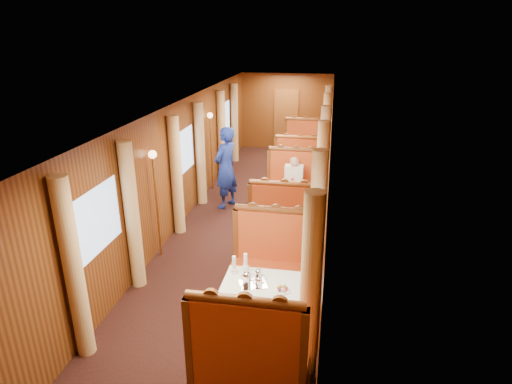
% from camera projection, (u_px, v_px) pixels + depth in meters
% --- Properties ---
extents(floor, '(3.00, 12.00, 0.01)m').
position_uv_depth(floor, '(254.00, 220.00, 9.14)').
color(floor, black).
rests_on(floor, ground).
extents(ceiling, '(3.00, 12.00, 0.01)m').
position_uv_depth(ceiling, '(254.00, 102.00, 8.25)').
color(ceiling, silver).
rests_on(ceiling, wall_left).
extents(wall_far, '(3.00, 0.01, 2.50)m').
position_uv_depth(wall_far, '(286.00, 112.00, 14.21)').
color(wall_far, brown).
rests_on(wall_far, floor).
extents(wall_left, '(0.01, 12.00, 2.50)m').
position_uv_depth(wall_left, '(184.00, 161.00, 8.94)').
color(wall_left, brown).
rests_on(wall_left, floor).
extents(wall_right, '(0.01, 12.00, 2.50)m').
position_uv_depth(wall_right, '(329.00, 168.00, 8.45)').
color(wall_right, brown).
rests_on(wall_right, floor).
extents(doorway_far, '(0.80, 0.04, 2.00)m').
position_uv_depth(doorway_far, '(286.00, 120.00, 14.27)').
color(doorway_far, brown).
rests_on(doorway_far, floor).
extents(table_near, '(1.05, 0.72, 0.75)m').
position_uv_depth(table_near, '(263.00, 307.00, 5.66)').
color(table_near, white).
rests_on(table_near, floor).
extents(banquette_near_fwd, '(1.30, 0.55, 1.34)m').
position_uv_depth(banquette_near_fwd, '(248.00, 359.00, 4.71)').
color(banquette_near_fwd, '#B02613').
rests_on(banquette_near_fwd, floor).
extents(banquette_near_aft, '(1.30, 0.55, 1.34)m').
position_uv_depth(banquette_near_aft, '(273.00, 265.00, 6.58)').
color(banquette_near_aft, '#B02613').
rests_on(banquette_near_aft, floor).
extents(table_mid, '(1.05, 0.72, 0.75)m').
position_uv_depth(table_mid, '(290.00, 206.00, 8.88)').
color(table_mid, white).
rests_on(table_mid, floor).
extents(banquette_mid_fwd, '(1.30, 0.55, 1.34)m').
position_uv_depth(banquette_mid_fwd, '(284.00, 225.00, 7.93)').
color(banquette_mid_fwd, '#B02613').
rests_on(banquette_mid_fwd, floor).
extents(banquette_mid_aft, '(1.30, 0.55, 1.34)m').
position_uv_depth(banquette_mid_aft, '(294.00, 188.00, 9.80)').
color(banquette_mid_aft, '#B02613').
rests_on(banquette_mid_aft, floor).
extents(table_far, '(1.05, 0.72, 0.75)m').
position_uv_depth(table_far, '(302.00, 159.00, 12.10)').
color(table_far, white).
rests_on(table_far, floor).
extents(banquette_far_fwd, '(1.30, 0.55, 1.34)m').
position_uv_depth(banquette_far_fwd, '(299.00, 168.00, 11.15)').
color(banquette_far_fwd, '#B02613').
rests_on(banquette_far_fwd, floor).
extents(banquette_far_aft, '(1.30, 0.55, 1.34)m').
position_uv_depth(banquette_far_aft, '(305.00, 149.00, 13.02)').
color(banquette_far_aft, '#B02613').
rests_on(banquette_far_aft, floor).
extents(tea_tray, '(0.41, 0.37, 0.01)m').
position_uv_depth(tea_tray, '(253.00, 284.00, 5.49)').
color(tea_tray, silver).
rests_on(tea_tray, table_near).
extents(teapot_left, '(0.22, 0.19, 0.15)m').
position_uv_depth(teapot_left, '(247.00, 280.00, 5.46)').
color(teapot_left, silver).
rests_on(teapot_left, tea_tray).
extents(teapot_right, '(0.15, 0.12, 0.12)m').
position_uv_depth(teapot_right, '(259.00, 284.00, 5.41)').
color(teapot_right, silver).
rests_on(teapot_right, tea_tray).
extents(teapot_back, '(0.15, 0.11, 0.12)m').
position_uv_depth(teapot_back, '(258.00, 275.00, 5.59)').
color(teapot_back, silver).
rests_on(teapot_back, tea_tray).
extents(fruit_plate, '(0.21, 0.21, 0.05)m').
position_uv_depth(fruit_plate, '(282.00, 289.00, 5.36)').
color(fruit_plate, white).
rests_on(fruit_plate, table_near).
extents(cup_inboard, '(0.08, 0.08, 0.26)m').
position_uv_depth(cup_inboard, '(234.00, 267.00, 5.70)').
color(cup_inboard, white).
rests_on(cup_inboard, table_near).
extents(cup_outboard, '(0.08, 0.08, 0.26)m').
position_uv_depth(cup_outboard, '(246.00, 264.00, 5.76)').
color(cup_outboard, white).
rests_on(cup_outboard, table_near).
extents(rose_vase_mid, '(0.06, 0.06, 0.36)m').
position_uv_depth(rose_vase_mid, '(292.00, 181.00, 8.68)').
color(rose_vase_mid, silver).
rests_on(rose_vase_mid, table_mid).
extents(rose_vase_far, '(0.06, 0.06, 0.36)m').
position_uv_depth(rose_vase_far, '(302.00, 140.00, 11.89)').
color(rose_vase_far, silver).
rests_on(rose_vase_far, table_far).
extents(window_left_near, '(0.01, 1.20, 0.90)m').
position_uv_depth(window_left_near, '(97.00, 221.00, 5.64)').
color(window_left_near, '#92ADD2').
rests_on(window_left_near, wall_left).
extents(curtain_left_near_a, '(0.22, 0.22, 2.35)m').
position_uv_depth(curtain_left_near_a, '(73.00, 271.00, 5.00)').
color(curtain_left_near_a, '#E0B473').
rests_on(curtain_left_near_a, floor).
extents(curtain_left_near_b, '(0.22, 0.22, 2.35)m').
position_uv_depth(curtain_left_near_b, '(132.00, 217.00, 6.44)').
color(curtain_left_near_b, '#E0B473').
rests_on(curtain_left_near_b, floor).
extents(window_right_near, '(0.01, 1.20, 0.90)m').
position_uv_depth(window_right_near, '(324.00, 239.00, 5.16)').
color(window_right_near, '#92ADD2').
rests_on(window_right_near, wall_right).
extents(curtain_right_near_a, '(0.22, 0.22, 2.35)m').
position_uv_depth(curtain_right_near_a, '(310.00, 294.00, 4.56)').
color(curtain_right_near_a, '#E0B473').
rests_on(curtain_right_near_a, floor).
extents(curtain_right_near_b, '(0.22, 0.22, 2.35)m').
position_uv_depth(curtain_right_near_b, '(316.00, 231.00, 5.99)').
color(curtain_right_near_b, '#E0B473').
rests_on(curtain_right_near_b, floor).
extents(window_left_mid, '(0.01, 1.20, 0.90)m').
position_uv_depth(window_left_mid, '(184.00, 151.00, 8.86)').
color(window_left_mid, '#92ADD2').
rests_on(window_left_mid, wall_left).
extents(curtain_left_mid_a, '(0.22, 0.22, 2.35)m').
position_uv_depth(curtain_left_mid_a, '(177.00, 176.00, 8.22)').
color(curtain_left_mid_a, '#E0B473').
rests_on(curtain_left_mid_a, floor).
extents(curtain_left_mid_b, '(0.22, 0.22, 2.35)m').
position_uv_depth(curtain_left_mid_b, '(200.00, 154.00, 9.66)').
color(curtain_left_mid_b, '#E0B473').
rests_on(curtain_left_mid_b, floor).
extents(window_right_mid, '(0.01, 1.20, 0.90)m').
position_uv_depth(window_right_mid, '(329.00, 159.00, 8.38)').
color(window_right_mid, '#92ADD2').
rests_on(window_right_mid, wall_right).
extents(curtain_right_mid_a, '(0.22, 0.22, 2.35)m').
position_uv_depth(curtain_right_mid_a, '(321.00, 185.00, 7.78)').
color(curtain_right_mid_a, '#E0B473').
rests_on(curtain_right_mid_a, floor).
extents(curtain_right_mid_b, '(0.22, 0.22, 2.35)m').
position_uv_depth(curtain_right_mid_b, '(323.00, 160.00, 9.21)').
color(curtain_right_mid_b, '#E0B473').
rests_on(curtain_right_mid_b, floor).
extents(window_left_far, '(0.01, 1.20, 0.90)m').
position_uv_depth(window_left_far, '(225.00, 119.00, 12.08)').
color(window_left_far, '#92ADD2').
rests_on(window_left_far, wall_left).
extents(curtain_left_far_a, '(0.22, 0.22, 2.35)m').
position_uv_depth(curtain_left_far_a, '(222.00, 135.00, 11.45)').
color(curtain_left_far_a, '#E0B473').
rests_on(curtain_left_far_a, floor).
extents(curtain_left_far_b, '(0.22, 0.22, 2.35)m').
position_uv_depth(curtain_left_far_b, '(234.00, 123.00, 12.88)').
color(curtain_left_far_b, '#E0B473').
rests_on(curtain_left_far_b, floor).
extents(window_right_far, '(0.01, 1.20, 0.90)m').
position_uv_depth(window_right_far, '(331.00, 123.00, 11.60)').
color(window_right_far, '#92ADD2').
rests_on(window_right_far, wall_right).
extents(curtain_right_far_a, '(0.22, 0.22, 2.35)m').
position_uv_depth(curtain_right_far_a, '(326.00, 139.00, 11.00)').
color(curtain_right_far_a, '#E0B473').
rests_on(curtain_right_far_a, floor).
extents(curtain_right_far_b, '(0.22, 0.22, 2.35)m').
position_uv_depth(curtain_right_far_b, '(327.00, 127.00, 12.43)').
color(curtain_right_far_b, '#E0B473').
rests_on(curtain_right_far_b, floor).
extents(sconce_left_fore, '(0.14, 0.14, 1.95)m').
position_uv_depth(sconce_left_fore, '(155.00, 183.00, 7.26)').
color(sconce_left_fore, '#BF8C3F').
rests_on(sconce_left_fore, floor).
extents(sconce_right_fore, '(0.14, 0.14, 1.95)m').
position_uv_depth(sconce_right_fore, '(321.00, 193.00, 6.81)').
color(sconce_right_fore, '#BF8C3F').
rests_on(sconce_right_fore, floor).
extents(sconce_left_aft, '(0.14, 0.14, 1.95)m').
position_uv_depth(sconce_left_aft, '(211.00, 135.00, 10.48)').
color(sconce_left_aft, '#BF8C3F').
rests_on(sconce_left_aft, floor).
extents(sconce_right_aft, '(0.14, 0.14, 1.95)m').
position_uv_depth(sconce_right_aft, '(326.00, 140.00, 10.03)').
color(sconce_right_aft, '#BF8C3F').
rests_on(sconce_right_aft, floor).
extents(steward, '(0.68, 0.80, 1.85)m').
position_uv_depth(steward, '(226.00, 168.00, 9.54)').
color(steward, navy).
rests_on(steward, floor).
extents(passenger, '(0.40, 0.44, 0.76)m').
position_uv_depth(passenger, '(294.00, 178.00, 9.45)').
color(passenger, beige).
rests_on(passenger, banquette_mid_aft).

